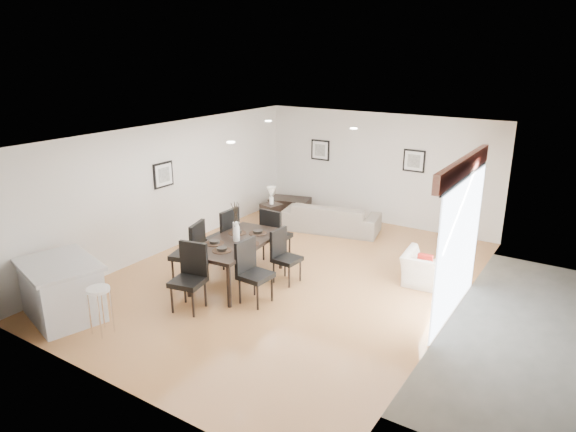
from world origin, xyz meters
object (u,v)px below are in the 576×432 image
Objects in this scene: dining_chair_head at (191,273)px; dining_table at (237,245)px; dining_chair_enear at (251,268)px; dining_chair_foot at (274,232)px; bar_stool at (99,294)px; coffee_table at (290,206)px; side_table at (272,215)px; sofa at (331,217)px; dining_chair_wnear at (192,249)px; armchair at (431,270)px; kitchen_island at (62,290)px; dining_chair_wfar at (225,234)px; dining_chair_efar at (283,253)px.

dining_table is at bearing 77.18° from dining_chair_head.
dining_chair_enear is 1.81m from dining_chair_foot.
dining_chair_enear is 2.43m from bar_stool.
dining_table is at bearing -85.24° from coffee_table.
bar_stool reaches higher than side_table.
sofa is 2.21× the size of coffee_table.
dining_chair_head is at bearing 25.60° from dining_chair_wnear.
dining_table is at bearing 25.08° from armchair.
coffee_table is (-2.13, 4.54, -0.41)m from dining_chair_enear.
kitchen_island is (-1.52, -2.56, -0.25)m from dining_table.
dining_chair_foot is 1.96× the size of side_table.
dining_chair_wnear is (-0.68, -0.46, -0.08)m from dining_table.
side_table is 0.36× the size of kitchen_island.
kitchen_island is at bearing 136.58° from dining_chair_enear.
dining_chair_head is (0.65, -1.68, -0.03)m from dining_chair_wfar.
side_table is (-1.95, 3.43, -0.33)m from dining_chair_enear.
dining_chair_wfar is at bearing 93.48° from dining_chair_efar.
sofa reaches higher than coffee_table.
side_table reaches higher than coffee_table.
dining_chair_enear is 3.03m from kitchen_island.
dining_chair_wfar reaches higher than dining_chair_enear.
dining_chair_wnear is 2.08× the size of side_table.
sofa is at bearing 152.59° from dining_chair_wnear.
dining_chair_foot is (-0.69, 0.71, 0.06)m from dining_chair_efar.
dining_chair_enear is (1.36, -0.96, -0.05)m from dining_chair_wfar.
dining_chair_wfar is at bearing 163.66° from dining_chair_wnear.
sofa is 4.65m from dining_chair_head.
dining_chair_enear reaches higher than bar_stool.
dining_chair_wnear reaches higher than side_table.
side_table is (-1.95, 2.46, -0.28)m from dining_chair_efar.
dining_chair_head reaches higher than dining_chair_efar.
dining_chair_head is 5.47m from coffee_table.
bar_stool is (-1.28, -3.05, 0.09)m from dining_chair_efar.
armchair is 1.70× the size of side_table.
dining_chair_enear reaches higher than sofa.
dining_chair_wnear is 1.17× the size of dining_chair_efar.
dining_chair_enear is (1.36, -0.02, -0.04)m from dining_chair_wnear.
coffee_table is 0.65× the size of kitchen_island.
dining_chair_head reaches higher than dining_chair_foot.
dining_chair_wnear reaches higher than coffee_table.
dining_chair_head is at bearing -73.29° from side_table.
armchair reaches higher than side_table.
kitchen_island is 0.95m from bar_stool.
side_table is at bearing 7.78° from sofa.
dining_chair_foot is (-0.11, -2.25, 0.29)m from sofa.
bar_stool is (0.68, -5.50, 0.36)m from side_table.
bar_stool is (0.93, -0.00, 0.17)m from kitchen_island.
dining_chair_enear is 0.97m from dining_chair_efar.
dining_chair_enear is at bearing -177.21° from dining_chair_efar.
kitchen_island is (-2.20, -2.08, -0.13)m from dining_chair_enear.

